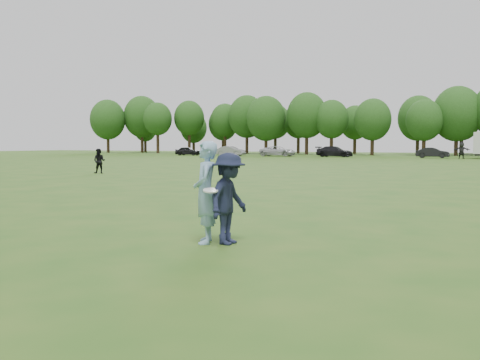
{
  "coord_description": "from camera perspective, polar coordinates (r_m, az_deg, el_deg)",
  "views": [
    {
      "loc": [
        4.9,
        -8.76,
        1.83
      ],
      "look_at": [
        0.72,
        0.42,
        1.1
      ],
      "focal_mm": 38.0,
      "sensor_mm": 36.0,
      "label": 1
    }
  ],
  "objects": [
    {
      "name": "ground",
      "position": [
        10.2,
        -4.7,
        -6.21
      ],
      "size": [
        200.0,
        200.0,
        0.0
      ],
      "primitive_type": "plane",
      "color": "#265117",
      "rests_on": "ground"
    },
    {
      "name": "thrower",
      "position": [
        9.29,
        -3.86,
        -1.39
      ],
      "size": [
        0.7,
        0.81,
        1.87
      ],
      "primitive_type": "imported",
      "rotation": [
        0.0,
        0.0,
        -1.12
      ],
      "color": "#84ACCC",
      "rests_on": "ground"
    },
    {
      "name": "defender",
      "position": [
        9.19,
        -1.26,
        -2.1
      ],
      "size": [
        0.7,
        1.12,
        1.66
      ],
      "primitive_type": "imported",
      "rotation": [
        0.0,
        0.0,
        1.49
      ],
      "color": "#171C32",
      "rests_on": "ground"
    },
    {
      "name": "player_far_a",
      "position": [
        32.09,
        -15.52,
        2.06
      ],
      "size": [
        0.88,
        0.78,
        1.52
      ],
      "primitive_type": "imported",
      "rotation": [
        0.0,
        0.0,
        0.31
      ],
      "color": "black",
      "rests_on": "ground"
    },
    {
      "name": "player_far_d",
      "position": [
        66.77,
        23.63,
        3.07
      ],
      "size": [
        1.97,
        1.0,
        2.03
      ],
      "primitive_type": "imported",
      "rotation": [
        0.0,
        0.0,
        0.22
      ],
      "color": "#252525",
      "rests_on": "ground"
    },
    {
      "name": "car_a",
      "position": [
        78.82,
        -5.88,
        3.25
      ],
      "size": [
        4.0,
        1.79,
        1.34
      ],
      "primitive_type": "imported",
      "rotation": [
        0.0,
        0.0,
        1.63
      ],
      "color": "black",
      "rests_on": "ground"
    },
    {
      "name": "car_b",
      "position": [
        75.35,
        -1.05,
        3.27
      ],
      "size": [
        4.41,
        1.66,
        1.44
      ],
      "primitive_type": "imported",
      "rotation": [
        0.0,
        0.0,
        1.54
      ],
      "color": "gray",
      "rests_on": "ground"
    },
    {
      "name": "car_c",
      "position": [
        73.27,
        4.28,
        3.24
      ],
      "size": [
        5.21,
        2.44,
        1.44
      ],
      "primitive_type": "imported",
      "rotation": [
        0.0,
        0.0,
        1.58
      ],
      "color": "silver",
      "rests_on": "ground"
    },
    {
      "name": "car_d",
      "position": [
        70.84,
        10.57,
        3.16
      ],
      "size": [
        5.18,
        2.47,
        1.46
      ],
      "primitive_type": "imported",
      "rotation": [
        0.0,
        0.0,
        1.48
      ],
      "color": "black",
      "rests_on": "ground"
    },
    {
      "name": "car_f",
      "position": [
        68.55,
        20.82,
        2.87
      ],
      "size": [
        4.03,
        1.47,
        1.32
      ],
      "primitive_type": "imported",
      "rotation": [
        0.0,
        0.0,
        1.55
      ],
      "color": "black",
      "rests_on": "ground"
    },
    {
      "name": "disc_in_play",
      "position": [
        8.96,
        -3.32,
        -1.17
      ],
      "size": [
        0.32,
        0.32,
        0.09
      ],
      "color": "white",
      "rests_on": "ground"
    },
    {
      "name": "treeline",
      "position": [
        85.8,
        23.2,
        6.75
      ],
      "size": [
        130.35,
        18.39,
        11.74
      ],
      "color": "#332114",
      "rests_on": "ground"
    }
  ]
}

